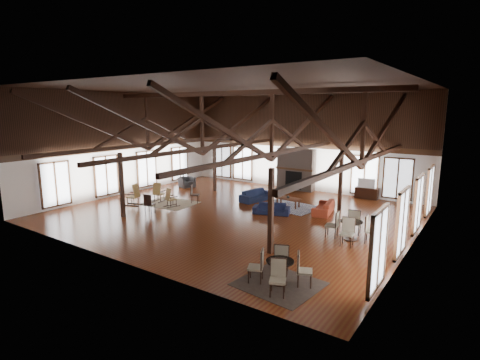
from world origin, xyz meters
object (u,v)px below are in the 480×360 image
Objects in this scene: sofa_navy_left at (257,195)px; coffee_table at (288,199)px; cafe_table_near at (280,268)px; armchair at (187,182)px; cafe_table_far at (351,227)px; sofa_navy_front at (271,209)px; tv_console at (367,193)px; sofa_orange at (324,207)px.

sofa_navy_left reaches higher than coffee_table.
armchair is at bearing 143.04° from cafe_table_near.
sofa_navy_front is at bearing 161.74° from cafe_table_far.
sofa_navy_left is (-2.02, 1.88, 0.04)m from sofa_navy_front.
tv_console reaches higher than armchair.
cafe_table_far is at bearing 84.11° from cafe_table_near.
sofa_navy_front reaches higher than coffee_table.
sofa_orange is 2.11× the size of armchair.
sofa_navy_front is 6.52m from tv_console.
cafe_table_far is (4.33, -3.10, 0.10)m from coffee_table.
sofa_navy_front is 1.32× the size of coffee_table.
armchair is (-7.83, 0.80, -0.11)m from coffee_table.
tv_console is at bearing 63.76° from coffee_table.
sofa_navy_front is 2.59m from sofa_orange.
armchair reaches higher than sofa_navy_front.
armchair reaches higher than sofa_navy_left.
armchair is at bearing -106.03° from sofa_orange.
tv_console reaches higher than coffee_table.
coffee_table is (2.08, -0.22, 0.13)m from sofa_navy_left.
sofa_navy_left is at bearing -141.20° from tv_console.
tv_console is (-0.98, 12.15, -0.18)m from cafe_table_near.
tv_console reaches higher than sofa_orange.
coffee_table is 0.70× the size of cafe_table_near.
cafe_table_far reaches higher than coffee_table.
sofa_orange reaches higher than coffee_table.
cafe_table_near is at bearing -107.86° from armchair.
sofa_navy_front is at bearing -121.74° from sofa_navy_left.
sofa_orange is 1.61× the size of tv_console.
sofa_navy_left is 1.01× the size of sofa_orange.
sofa_orange is (4.04, -0.26, -0.00)m from sofa_navy_left.
cafe_table_far is (6.40, -3.32, 0.23)m from sofa_navy_left.
cafe_table_near reaches higher than sofa_navy_front.
tv_console reaches higher than sofa_navy_left.
sofa_navy_front is 4.62m from cafe_table_far.
tv_console is (2.90, 5.84, 0.06)m from sofa_navy_front.
coffee_table is 5.06m from tv_console.
sofa_orange is 0.99× the size of cafe_table_far.
coffee_table is 8.84m from cafe_table_near.
sofa_navy_front is 0.86× the size of sofa_navy_left.
cafe_table_far is (0.50, 4.87, 0.03)m from cafe_table_near.
sofa_navy_front is 1.83× the size of armchair.
tv_console is (0.89, 4.22, 0.02)m from sofa_orange.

